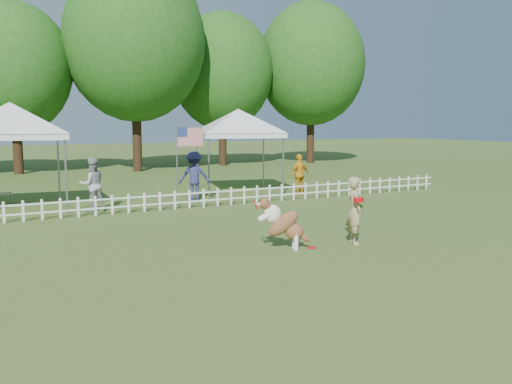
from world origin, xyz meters
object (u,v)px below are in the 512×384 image
Objects in this scene: flag_pole at (177,166)px; spectator_a at (92,185)px; dog at (284,223)px; canopy_tent_right at (238,151)px; canopy_tent_left at (12,157)px; spectator_c at (299,174)px; spectator_b at (194,176)px; handler at (355,210)px; frisbee_on_turf at (312,248)px.

flag_pole is 1.57× the size of spectator_a.
canopy_tent_right is (3.88, 9.60, 1.02)m from dog.
canopy_tent_left reaches higher than flag_pole.
canopy_tent_left is 2.76m from spectator_a.
spectator_c is at bearing -1.67° from canopy_tent_left.
flag_pole is 1.71× the size of spectator_c.
flag_pole is 2.80m from spectator_a.
spectator_b is (1.02, 0.95, -0.45)m from flag_pole.
flag_pole reaches higher than spectator_b.
flag_pole is (-3.50, -2.34, -0.28)m from canopy_tent_right.
canopy_tent_right is 1.84× the size of spectator_b.
handler is 0.89× the size of spectator_b.
dog is at bearing -57.58° from canopy_tent_left.
handler is at bearing -4.75° from frisbee_on_turf.
canopy_tent_right is at bearing 33.94° from flag_pole.
canopy_tent_right is 2.94m from spectator_b.
flag_pole is at bearing -6.18° from spectator_c.
frisbee_on_turf is at bearing 47.48° from spectator_c.
spectator_a reaches higher than spectator_c.
canopy_tent_left is at bearing 118.79° from frisbee_on_turf.
spectator_b reaches higher than spectator_a.
frisbee_on_turf is at bearing -93.56° from canopy_tent_right.
canopy_tent_right is at bearing 71.52° from frisbee_on_turf.
frisbee_on_turf is at bearing 104.03° from spectator_b.
flag_pole is at bearing 30.79° from handler.
spectator_c is at bearing -4.76° from handler.
canopy_tent_left is 1.04× the size of canopy_tent_right.
flag_pole is at bearing 173.54° from spectator_a.
spectator_a reaches higher than handler.
spectator_c is (9.94, -1.37, -0.88)m from canopy_tent_left.
canopy_tent_right is at bearing -164.08° from spectator_a.
handler is 0.59× the size of flag_pole.
flag_pole is 1.53× the size of spectator_b.
canopy_tent_right is 1.21× the size of flag_pole.
canopy_tent_left is at bearing -161.12° from canopy_tent_right.
flag_pole reaches higher than dog.
canopy_tent_left is 1.97× the size of spectator_a.
canopy_tent_right is at bearing -60.91° from spectator_c.
canopy_tent_right is at bearing 90.63° from dog.
frisbee_on_turf is at bearing -88.02° from flag_pole.
spectator_a is 1.09× the size of spectator_c.
frisbee_on_turf is 9.27m from spectator_c.
handler is 7.68m from flag_pole.
handler is 1.76m from dog.
canopy_tent_right is at bearing 8.34° from handler.
dog is 0.67× the size of spectator_b.
spectator_a is at bearing 111.45° from frisbee_on_turf.
handler reaches higher than frisbee_on_turf.
flag_pole is (4.83, -1.76, -0.33)m from canopy_tent_left.
frisbee_on_turf is at bearing 108.05° from spectator_a.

